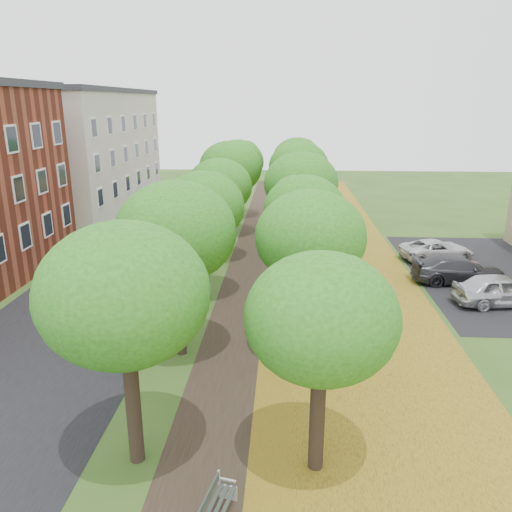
# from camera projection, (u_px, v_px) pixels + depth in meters

# --- Properties ---
(ground) EXTENTS (120.00, 120.00, 0.00)m
(ground) POSITION_uv_depth(u_px,v_px,m) (218.00, 462.00, 13.42)
(ground) COLOR #2D4C19
(ground) RESTS_ON ground
(street_asphalt) EXTENTS (8.00, 70.00, 0.01)m
(street_asphalt) POSITION_uv_depth(u_px,v_px,m) (121.00, 273.00, 28.14)
(street_asphalt) COLOR black
(street_asphalt) RESTS_ON ground
(footpath) EXTENTS (3.20, 70.00, 0.01)m
(footpath) POSITION_uv_depth(u_px,v_px,m) (253.00, 276.00, 27.72)
(footpath) COLOR black
(footpath) RESTS_ON ground
(leaf_verge) EXTENTS (7.50, 70.00, 0.01)m
(leaf_verge) POSITION_uv_depth(u_px,v_px,m) (344.00, 278.00, 27.44)
(leaf_verge) COLOR olive
(leaf_verge) RESTS_ON ground
(parking_lot) EXTENTS (9.00, 16.00, 0.01)m
(parking_lot) POSITION_uv_depth(u_px,v_px,m) (495.00, 275.00, 27.92)
(parking_lot) COLOR black
(parking_lot) RESTS_ON ground
(tree_row_west) EXTENTS (4.07, 34.07, 6.36)m
(tree_row_west) POSITION_uv_depth(u_px,v_px,m) (212.00, 194.00, 26.48)
(tree_row_west) COLOR black
(tree_row_west) RESTS_ON ground
(tree_row_east) EXTENTS (4.07, 34.07, 6.36)m
(tree_row_east) POSITION_uv_depth(u_px,v_px,m) (303.00, 195.00, 26.21)
(tree_row_east) COLOR black
(tree_row_east) RESTS_ON ground
(building_cream) EXTENTS (10.30, 20.30, 10.40)m
(building_cream) POSITION_uv_depth(u_px,v_px,m) (75.00, 150.00, 44.29)
(building_cream) COLOR beige
(building_cream) RESTS_ON ground
(bench) EXTENTS (0.81, 1.68, 0.77)m
(bench) POSITION_uv_depth(u_px,v_px,m) (215.00, 508.00, 11.39)
(bench) COLOR #232C27
(bench) RESTS_ON ground
(car_silver) EXTENTS (4.61, 2.33, 1.51)m
(car_silver) POSITION_uv_depth(u_px,v_px,m) (501.00, 290.00, 23.61)
(car_silver) COLOR silver
(car_silver) RESTS_ON ground
(car_red) EXTENTS (3.95, 2.24, 1.23)m
(car_red) POSITION_uv_depth(u_px,v_px,m) (456.00, 269.00, 27.01)
(car_red) COLOR maroon
(car_red) RESTS_ON ground
(car_grey) EXTENTS (4.91, 2.04, 1.42)m
(car_grey) POSITION_uv_depth(u_px,v_px,m) (459.00, 270.00, 26.56)
(car_grey) COLOR #2D2D32
(car_grey) RESTS_ON ground
(car_white) EXTENTS (4.83, 3.07, 1.24)m
(car_white) POSITION_uv_depth(u_px,v_px,m) (437.00, 250.00, 30.46)
(car_white) COLOR silver
(car_white) RESTS_ON ground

